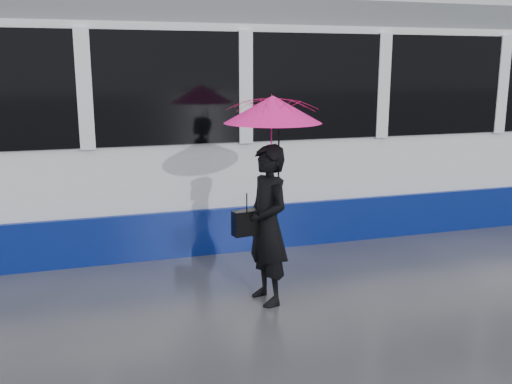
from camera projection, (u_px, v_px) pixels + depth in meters
name	position (u px, v px, depth m)	size (l,w,h in m)	color
ground	(209.00, 291.00, 6.41)	(90.00, 90.00, 0.00)	#2C2C31
rails	(173.00, 230.00, 8.74)	(34.00, 1.51, 0.02)	#3F3D38
woman	(268.00, 225.00, 5.96)	(0.62, 0.41, 1.69)	black
umbrella	(273.00, 129.00, 5.76)	(1.16, 1.16, 1.14)	#FF1578
handbag	(247.00, 223.00, 5.90)	(0.32, 0.19, 0.44)	black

